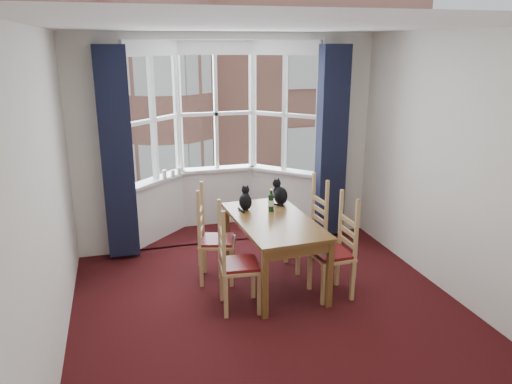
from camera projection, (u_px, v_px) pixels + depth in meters
name	position (u px, v px, depth m)	size (l,w,h in m)	color
floor	(278.00, 323.00, 4.94)	(4.50, 4.50, 0.00)	black
ceiling	(283.00, 26.00, 4.13)	(4.50, 4.50, 0.00)	white
wall_left	(45.00, 206.00, 4.02)	(4.50, 4.50, 0.00)	silver
wall_right	(468.00, 173.00, 5.05)	(4.50, 4.50, 0.00)	silver
wall_near	(423.00, 311.00, 2.46)	(4.00, 4.00, 0.00)	silver
wall_back_pier_left	(97.00, 149.00, 6.19)	(0.70, 0.12, 2.80)	silver
wall_back_pier_right	(341.00, 136.00, 7.04)	(0.70, 0.12, 2.80)	silver
bay_window	(220.00, 135.00, 7.08)	(2.76, 0.94, 2.80)	white
curtain_left	(117.00, 155.00, 6.10)	(0.38, 0.22, 2.60)	#161A32
curtain_right	(331.00, 143.00, 6.82)	(0.38, 0.22, 2.60)	#161A32
dining_table	(274.00, 227.00, 5.59)	(0.89, 1.55, 0.77)	brown
chair_left_near	(231.00, 267.00, 5.09)	(0.44, 0.46, 0.92)	tan
chair_left_far	(209.00, 242.00, 5.73)	(0.50, 0.51, 0.92)	tan
chair_right_near	(339.00, 254.00, 5.40)	(0.41, 0.43, 0.92)	tan
chair_right_far	(312.00, 230.00, 6.09)	(0.43, 0.44, 0.92)	tan
cat_left	(245.00, 200.00, 5.87)	(0.20, 0.24, 0.29)	black
cat_right	(280.00, 194.00, 6.07)	(0.24, 0.27, 0.32)	black
wine_bottle	(271.00, 202.00, 5.81)	(0.07, 0.07, 0.26)	black
candle_tall	(164.00, 174.00, 6.86)	(0.06, 0.06, 0.12)	white
candle_short	(173.00, 174.00, 6.92)	(0.06, 0.06, 0.10)	white
candle_extra	(179.00, 172.00, 6.96)	(0.05, 0.05, 0.13)	white
street	(141.00, 166.00, 36.42)	(80.00, 80.00, 0.00)	#333335
tenement_building	(155.00, 74.00, 17.40)	(18.40, 7.80, 15.20)	#9D6351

